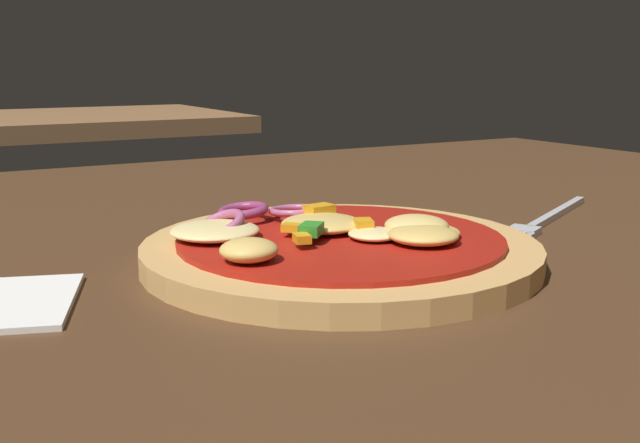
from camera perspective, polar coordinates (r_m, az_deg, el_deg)
name	(u,v)px	position (r m, az deg, el deg)	size (l,w,h in m)	color
dining_table	(375,286)	(0.46, 4.21, -4.86)	(1.17, 0.98, 0.04)	#4C301C
pizza	(335,246)	(0.44, 1.16, -1.85)	(0.23, 0.23, 0.03)	tan
fork	(543,221)	(0.56, 16.54, 0.02)	(0.17, 0.10, 0.01)	silver
background_table	(31,124)	(1.74, -21.04, 6.89)	(0.85, 0.52, 0.04)	brown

